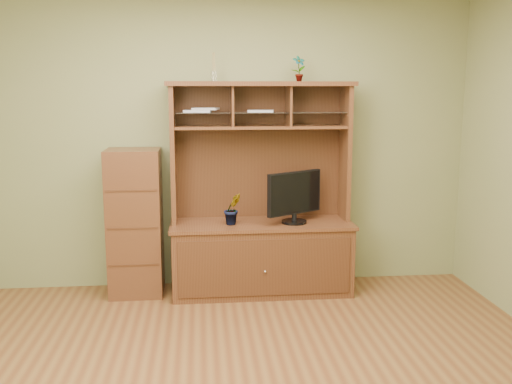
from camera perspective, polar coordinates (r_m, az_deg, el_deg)
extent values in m
cube|color=olive|center=(5.32, -2.77, 5.01)|extent=(4.50, 0.02, 2.70)
cube|color=olive|center=(1.38, 5.92, -9.90)|extent=(4.50, 0.02, 2.70)
cube|color=#431F13|center=(5.24, 0.55, -6.66)|extent=(1.60, 0.55, 0.62)
cube|color=#3A1E10|center=(4.97, 0.90, -7.59)|extent=(1.50, 0.01, 0.50)
sphere|color=silver|center=(4.97, 0.92, -7.97)|extent=(0.02, 0.02, 0.02)
cube|color=#431F13|center=(5.16, 0.55, -3.20)|extent=(1.64, 0.59, 0.03)
cube|color=#431F13|center=(5.12, -8.28, 3.88)|extent=(0.04, 0.35, 1.25)
cube|color=#431F13|center=(5.29, 8.90, 4.05)|extent=(0.04, 0.35, 1.25)
cube|color=#3A1E10|center=(5.31, 0.26, 4.20)|extent=(1.52, 0.02, 1.25)
cube|color=#431F13|center=(5.12, 0.45, 10.76)|extent=(1.66, 0.40, 0.04)
cube|color=#431F13|center=(5.13, 0.45, 6.51)|extent=(1.52, 0.32, 0.02)
cube|color=#431F13|center=(5.10, -2.41, 8.58)|extent=(0.02, 0.31, 0.35)
cube|color=#431F13|center=(5.15, 3.28, 8.59)|extent=(0.02, 0.31, 0.35)
cube|color=silver|center=(5.11, 0.46, 7.96)|extent=(1.50, 0.27, 0.01)
cylinder|color=black|center=(5.13, 3.84, -2.98)|extent=(0.23, 0.23, 0.02)
cylinder|color=black|center=(5.12, 3.84, -2.47)|extent=(0.05, 0.05, 0.07)
cube|color=black|center=(5.08, 3.87, -0.09)|extent=(0.52, 0.35, 0.38)
imported|color=#2D551D|center=(5.04, -2.36, -1.69)|extent=(0.19, 0.17, 0.28)
imported|color=#396824|center=(5.17, 4.31, 12.22)|extent=(0.14, 0.11, 0.23)
cylinder|color=silver|center=(5.09, -4.24, 11.46)|extent=(0.05, 0.05, 0.09)
cylinder|color=#9C874E|center=(5.10, -4.26, 12.86)|extent=(0.03, 0.03, 0.16)
cube|color=silver|center=(5.09, -5.85, 8.06)|extent=(0.25, 0.20, 0.02)
cube|color=silver|center=(5.09, -5.06, 8.29)|extent=(0.25, 0.21, 0.02)
cube|color=silver|center=(5.12, 0.49, 8.11)|extent=(0.25, 0.21, 0.02)
cube|color=#431F13|center=(5.22, -11.99, -3.01)|extent=(0.47, 0.42, 1.32)
cube|color=#3A1E10|center=(5.10, -12.11, -7.16)|extent=(0.43, 0.01, 0.02)
cube|color=#3A1E10|center=(5.01, -12.25, -3.56)|extent=(0.43, 0.01, 0.01)
cube|color=#3A1E10|center=(4.94, -12.39, 0.15)|extent=(0.43, 0.01, 0.01)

